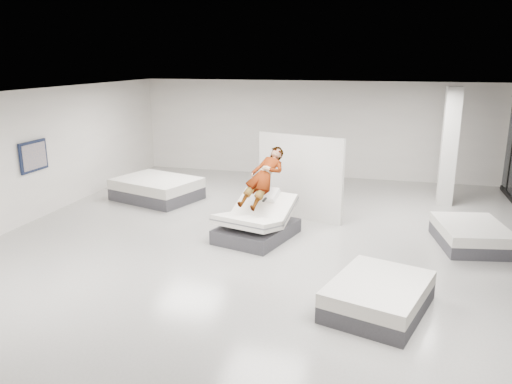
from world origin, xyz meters
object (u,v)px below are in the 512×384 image
Objects in this scene: wall_poster at (34,156)px; flat_bed_left_far at (157,189)px; hero_bed at (257,224)px; remote at (265,200)px; flat_bed_right_near at (378,296)px; column at (449,147)px; divider_panel at (300,177)px; flat_bed_right_far at (471,235)px; person at (264,185)px.

flat_bed_left_far is at bearing 49.51° from wall_poster.
flat_bed_left_far is at bearing 146.68° from hero_bed.
remote is 3.71m from flat_bed_right_near.
remote is at bearing -135.50° from column.
divider_panel is at bearing 115.14° from flat_bed_right_near.
divider_panel reaches higher than wall_poster.
remote is 0.07× the size of flat_bed_right_far.
column is (7.88, 1.60, 1.30)m from flat_bed_left_far.
person is at bearing -93.85° from divider_panel.
hero_bed is 1.06× the size of flat_bed_right_far.
divider_panel is 4.95m from flat_bed_right_near.
wall_poster is (-5.82, 0.04, 0.66)m from remote.
wall_poster is (-9.93, -4.00, 0.00)m from column.
remote reaches higher than flat_bed_right_near.
divider_panel is (0.45, 1.80, 0.12)m from remote.
flat_bed_right_near is at bearing -118.06° from flat_bed_right_far.
wall_poster is at bearing 162.26° from flat_bed_right_near.
remote is at bearing -25.47° from hero_bed.
flat_bed_right_far is (4.49, 0.43, -0.91)m from person.
person is at bearing -29.26° from flat_bed_left_far.
person is at bearing 131.17° from flat_bed_right_near.
wall_poster is at bearing -175.58° from flat_bed_right_far.
remote is (0.20, -0.10, 0.60)m from hero_bed.
flat_bed_right_near is at bearing -103.39° from column.
column reaches higher than hero_bed.
flat_bed_left_far reaches higher than flat_bed_right_far.
wall_poster is (-5.62, -0.05, 1.26)m from hero_bed.
flat_bed_right_far is at bearing 26.30° from remote.
hero_bed is 3.85m from flat_bed_right_near.
divider_panel is (0.57, 1.40, -0.10)m from person.
hero_bed is 4.27m from flat_bed_left_far.
flat_bed_right_far is at bearing 61.94° from flat_bed_right_near.
flat_bed_right_far is (4.37, 0.83, -0.70)m from remote.
flat_bed_right_near is 8.08m from flat_bed_left_far.
flat_bed_right_near is (-1.84, -3.46, 0.01)m from flat_bed_right_far.
wall_poster is at bearing -179.45° from hero_bed.
flat_bed_right_near is at bearing -38.84° from flat_bed_left_far.
wall_poster is at bearing -130.49° from flat_bed_left_far.
wall_poster reaches higher than flat_bed_right_near.
divider_panel reaches higher than remote.
divider_panel is at bearing -148.52° from column.
person is 0.88× the size of flat_bed_right_far.
divider_panel is 0.89× the size of flat_bed_left_far.
wall_poster is (-10.19, -0.79, 1.36)m from flat_bed_right_far.
remote is 0.06× the size of divider_panel.
remote is at bearing 133.87° from flat_bed_right_near.
person is 0.66× the size of flat_bed_left_far.
hero_bed is at bearing -33.32° from flat_bed_left_far.
remote is 5.80m from column.
column reaches higher than flat_bed_left_far.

